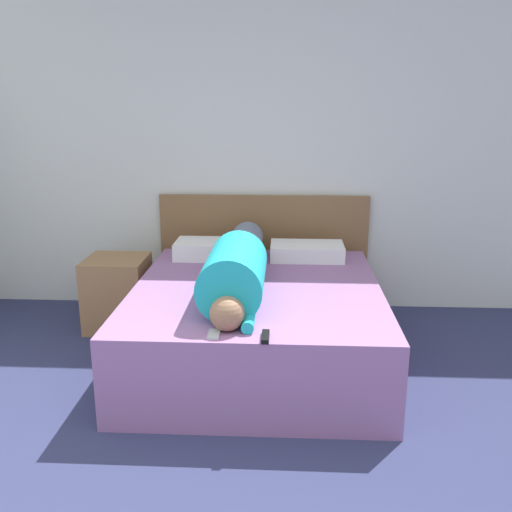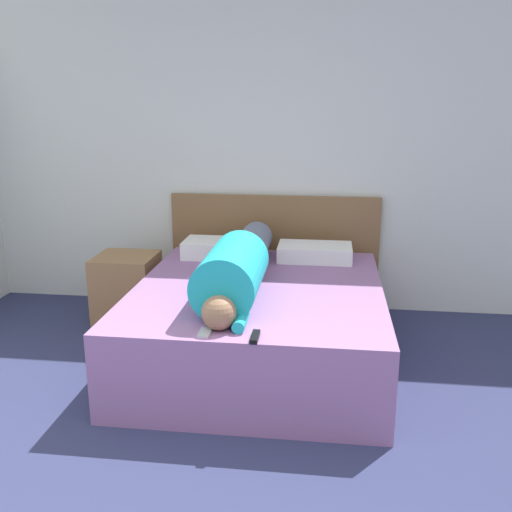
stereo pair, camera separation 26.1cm
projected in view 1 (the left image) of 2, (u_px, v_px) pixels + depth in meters
The scene contains 9 objects.
wall_back at pixel (249, 158), 4.83m from camera, with size 6.01×0.06×2.60m.
bed at pixel (257, 323), 3.96m from camera, with size 1.67×1.93×0.55m.
headboard at pixel (264, 252), 4.97m from camera, with size 1.79×0.04×0.99m.
nightstand at pixel (118, 293), 4.55m from camera, with size 0.47×0.46×0.57m.
person_lying at pixel (238, 267), 3.75m from camera, with size 0.38×1.80×0.38m.
pillow_near_headboard at pixel (214, 249), 4.58m from camera, with size 0.61×0.34×0.13m.
pillow_second at pixel (307, 251), 4.54m from camera, with size 0.58×0.34×0.12m.
tv_remote at pixel (265, 337), 3.02m from camera, with size 0.04×0.15×0.02m.
cell_phone at pixel (214, 334), 3.07m from camera, with size 0.06×0.13×0.01m.
Camera 1 is at (0.32, -1.56, 1.78)m, focal length 40.00 mm.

